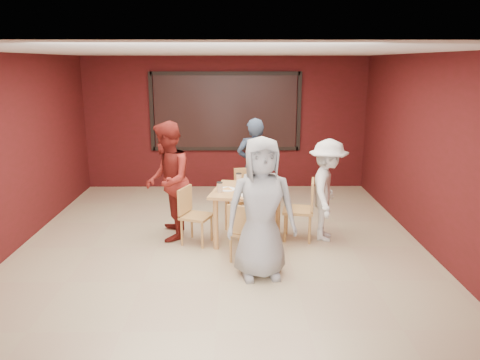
{
  "coord_description": "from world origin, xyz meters",
  "views": [
    {
      "loc": [
        0.2,
        -6.49,
        2.67
      ],
      "look_at": [
        0.27,
        0.27,
        0.96
      ],
      "focal_mm": 35.0,
      "sensor_mm": 36.0,
      "label": 1
    }
  ],
  "objects_px": {
    "chair_left": "(192,212)",
    "chair_right": "(304,206)",
    "diner_front": "(261,208)",
    "diner_back": "(255,167)",
    "diner_left": "(167,181)",
    "chair_back": "(249,194)",
    "diner_right": "(327,190)",
    "chair_front": "(244,229)",
    "dining_table": "(248,196)"
  },
  "relations": [
    {
      "from": "chair_back",
      "to": "chair_left",
      "type": "bearing_deg",
      "value": -136.88
    },
    {
      "from": "chair_right",
      "to": "diner_left",
      "type": "xyz_separation_m",
      "value": [
        -2.08,
        0.1,
        0.37
      ]
    },
    {
      "from": "dining_table",
      "to": "diner_right",
      "type": "bearing_deg",
      "value": 3.53
    },
    {
      "from": "chair_right",
      "to": "diner_left",
      "type": "bearing_deg",
      "value": 177.25
    },
    {
      "from": "dining_table",
      "to": "diner_front",
      "type": "xyz_separation_m",
      "value": [
        0.12,
        -1.21,
        0.19
      ]
    },
    {
      "from": "chair_front",
      "to": "dining_table",
      "type": "bearing_deg",
      "value": 84.44
    },
    {
      "from": "chair_back",
      "to": "diner_left",
      "type": "distance_m",
      "value": 1.45
    },
    {
      "from": "diner_left",
      "to": "diner_front",
      "type": "bearing_deg",
      "value": 39.56
    },
    {
      "from": "dining_table",
      "to": "chair_right",
      "type": "distance_m",
      "value": 0.87
    },
    {
      "from": "chair_left",
      "to": "diner_left",
      "type": "distance_m",
      "value": 0.61
    },
    {
      "from": "chair_left",
      "to": "chair_right",
      "type": "height_order",
      "value": "chair_right"
    },
    {
      "from": "diner_right",
      "to": "diner_back",
      "type": "bearing_deg",
      "value": 54.02
    },
    {
      "from": "dining_table",
      "to": "diner_left",
      "type": "bearing_deg",
      "value": 173.04
    },
    {
      "from": "chair_back",
      "to": "chair_right",
      "type": "xyz_separation_m",
      "value": [
        0.82,
        -0.7,
        -0.0
      ]
    },
    {
      "from": "chair_front",
      "to": "diner_front",
      "type": "xyz_separation_m",
      "value": [
        0.2,
        -0.43,
        0.43
      ]
    },
    {
      "from": "chair_left",
      "to": "diner_back",
      "type": "relative_size",
      "value": 0.49
    },
    {
      "from": "chair_back",
      "to": "dining_table",
      "type": "bearing_deg",
      "value": -92.34
    },
    {
      "from": "dining_table",
      "to": "diner_left",
      "type": "height_order",
      "value": "diner_left"
    },
    {
      "from": "dining_table",
      "to": "chair_front",
      "type": "bearing_deg",
      "value": -95.56
    },
    {
      "from": "diner_left",
      "to": "chair_front",
      "type": "bearing_deg",
      "value": 45.73
    },
    {
      "from": "dining_table",
      "to": "chair_left",
      "type": "relative_size",
      "value": 1.4
    },
    {
      "from": "chair_front",
      "to": "chair_back",
      "type": "bearing_deg",
      "value": 86.02
    },
    {
      "from": "chair_right",
      "to": "diner_front",
      "type": "xyz_separation_m",
      "value": [
        -0.72,
        -1.26,
        0.37
      ]
    },
    {
      "from": "dining_table",
      "to": "diner_back",
      "type": "relative_size",
      "value": 0.7
    },
    {
      "from": "chair_left",
      "to": "diner_front",
      "type": "distance_m",
      "value": 1.56
    },
    {
      "from": "chair_front",
      "to": "diner_back",
      "type": "distance_m",
      "value": 2.17
    },
    {
      "from": "chair_back",
      "to": "diner_right",
      "type": "bearing_deg",
      "value": -30.15
    },
    {
      "from": "diner_front",
      "to": "diner_back",
      "type": "height_order",
      "value": "diner_front"
    },
    {
      "from": "chair_left",
      "to": "diner_left",
      "type": "height_order",
      "value": "diner_left"
    },
    {
      "from": "chair_left",
      "to": "chair_back",
      "type": "bearing_deg",
      "value": 43.12
    },
    {
      "from": "diner_back",
      "to": "diner_right",
      "type": "bearing_deg",
      "value": 138.56
    },
    {
      "from": "diner_front",
      "to": "diner_left",
      "type": "distance_m",
      "value": 1.92
    },
    {
      "from": "diner_left",
      "to": "diner_right",
      "type": "distance_m",
      "value": 2.44
    },
    {
      "from": "diner_back",
      "to": "diner_left",
      "type": "distance_m",
      "value": 1.82
    },
    {
      "from": "diner_front",
      "to": "chair_left",
      "type": "bearing_deg",
      "value": 122.95
    },
    {
      "from": "chair_left",
      "to": "chair_right",
      "type": "distance_m",
      "value": 1.7
    },
    {
      "from": "chair_left",
      "to": "diner_back",
      "type": "distance_m",
      "value": 1.76
    },
    {
      "from": "diner_right",
      "to": "diner_front",
      "type": "bearing_deg",
      "value": 154.17
    },
    {
      "from": "chair_right",
      "to": "diner_back",
      "type": "xyz_separation_m",
      "value": [
        -0.7,
        1.29,
        0.33
      ]
    },
    {
      "from": "diner_front",
      "to": "diner_left",
      "type": "relative_size",
      "value": 0.99
    },
    {
      "from": "diner_back",
      "to": "chair_left",
      "type": "bearing_deg",
      "value": 63.36
    },
    {
      "from": "diner_back",
      "to": "chair_back",
      "type": "bearing_deg",
      "value": 87.4
    },
    {
      "from": "diner_front",
      "to": "diner_back",
      "type": "distance_m",
      "value": 2.55
    },
    {
      "from": "chair_left",
      "to": "diner_left",
      "type": "relative_size",
      "value": 0.47
    },
    {
      "from": "chair_right",
      "to": "diner_front",
      "type": "relative_size",
      "value": 0.52
    },
    {
      "from": "chair_back",
      "to": "diner_front",
      "type": "relative_size",
      "value": 0.53
    },
    {
      "from": "diner_back",
      "to": "chair_front",
      "type": "bearing_deg",
      "value": 92.66
    },
    {
      "from": "chair_front",
      "to": "diner_back",
      "type": "xyz_separation_m",
      "value": [
        0.22,
        2.12,
        0.4
      ]
    },
    {
      "from": "diner_back",
      "to": "diner_left",
      "type": "bearing_deg",
      "value": 49.39
    },
    {
      "from": "chair_front",
      "to": "diner_right",
      "type": "xyz_separation_m",
      "value": [
        1.28,
        0.86,
        0.31
      ]
    }
  ]
}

